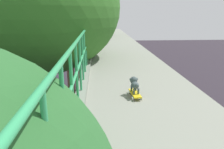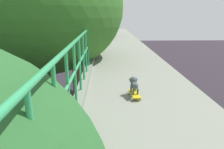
% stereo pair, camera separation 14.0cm
% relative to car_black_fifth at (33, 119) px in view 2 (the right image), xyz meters
% --- Properties ---
extents(car_black_fifth, '(1.95, 4.10, 1.40)m').
position_rel_car_black_fifth_xyz_m(car_black_fifth, '(0.00, 0.00, 0.00)').
color(car_black_fifth, black).
rests_on(car_black_fifth, ground).
extents(car_yellow_cab_sixth, '(1.73, 4.12, 1.40)m').
position_rel_car_black_fifth_xyz_m(car_yellow_cab_sixth, '(-3.54, 4.87, -0.07)').
color(car_yellow_cab_sixth, yellow).
rests_on(car_yellow_cab_sixth, ground).
extents(city_bus, '(2.62, 11.97, 3.07)m').
position_rel_car_black_fifth_xyz_m(city_bus, '(-4.00, 19.13, 1.10)').
color(city_bus, '#224596').
rests_on(city_bus, ground).
extents(roadside_tree_mid, '(5.68, 5.68, 10.22)m').
position_rel_car_black_fifth_xyz_m(roadside_tree_mid, '(2.93, -6.00, 7.24)').
color(roadside_tree_mid, '#533225').
rests_on(roadside_tree_mid, ground).
extents(roadside_tree_far, '(5.54, 5.54, 10.22)m').
position_rel_car_black_fifth_xyz_m(roadside_tree_far, '(2.92, 1.69, 7.37)').
color(roadside_tree_far, '#4E402D').
rests_on(roadside_tree_far, ground).
extents(roadside_tree_farthest, '(4.89, 4.89, 8.73)m').
position_rel_car_black_fifth_xyz_m(roadside_tree_farthest, '(2.85, 7.43, 5.65)').
color(roadside_tree_farthest, brown).
rests_on(roadside_tree_farthest, ground).
extents(toy_skateboard, '(0.22, 0.50, 0.08)m').
position_rel_car_black_fifth_xyz_m(toy_skateboard, '(5.70, -9.80, 5.64)').
color(toy_skateboard, gold).
rests_on(toy_skateboard, overpass_deck).
extents(small_dog, '(0.18, 0.37, 0.29)m').
position_rel_car_black_fifth_xyz_m(small_dog, '(5.70, -9.74, 5.83)').
color(small_dog, '#3E4B4C').
rests_on(small_dog, toy_skateboard).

